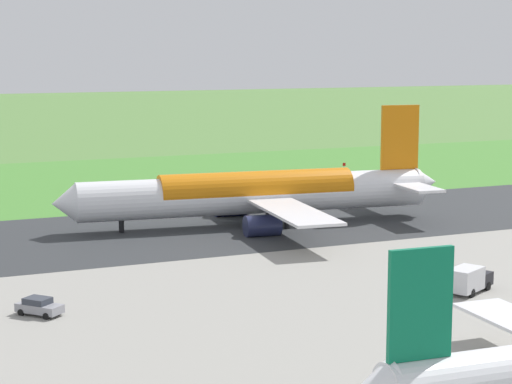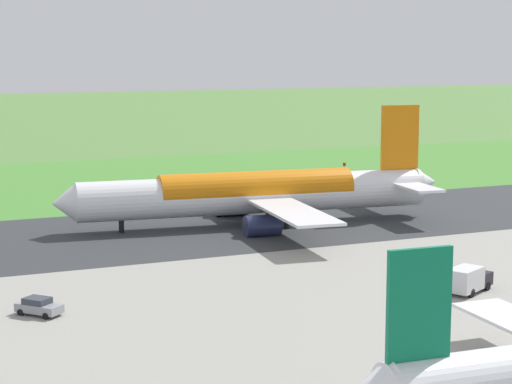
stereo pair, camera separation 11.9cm
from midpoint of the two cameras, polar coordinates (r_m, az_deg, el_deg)
name	(u,v)px [view 2 (the right image)]	position (r m, az deg, el deg)	size (l,w,h in m)	color
ground_plane	(351,217)	(132.08, 5.86, -1.55)	(800.00, 800.00, 0.00)	#547F3D
runway_asphalt	(351,217)	(132.08, 5.86, -1.53)	(600.00, 32.93, 0.06)	#2D3033
grass_verge_foreground	(236,179)	(170.31, -1.23, 0.82)	(600.00, 80.00, 0.04)	#478534
airliner_main	(259,193)	(125.02, 0.19, -0.06)	(54.14, 44.39, 15.88)	white
service_truck_baggage	(469,279)	(92.78, 12.93, -5.24)	(6.19, 4.64, 2.65)	black
service_car_followme	(39,306)	(85.48, -13.14, -6.84)	(4.10, 4.36, 1.62)	gray
no_stopping_sign	(344,168)	(176.16, 5.46, 1.49)	(0.60, 0.10, 2.32)	slate
traffic_cone_orange	(315,172)	(177.55, 3.63, 1.21)	(0.40, 0.40, 0.55)	orange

